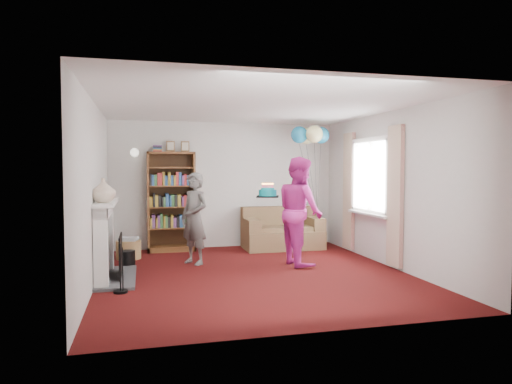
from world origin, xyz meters
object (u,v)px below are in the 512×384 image
object	(u,v)px
sofa	(282,232)
birthday_cake	(268,193)
bookcase	(171,202)
person_magenta	(300,211)
person_striped	(194,218)

from	to	relation	value
sofa	birthday_cake	bearing A→B (deg)	-115.04
bookcase	person_magenta	size ratio (longest dim) A/B	1.19
bookcase	sofa	bearing A→B (deg)	-6.31
person_striped	birthday_cake	size ratio (longest dim) A/B	4.34
bookcase	person_magenta	xyz separation A→B (m)	(1.98, -1.80, -0.04)
person_magenta	birthday_cake	bearing A→B (deg)	79.68
person_striped	person_magenta	bearing A→B (deg)	39.00
birthday_cake	sofa	bearing A→B (deg)	64.85
birthday_cake	person_magenta	bearing A→B (deg)	-5.49
bookcase	person_magenta	bearing A→B (deg)	-42.22
person_magenta	birthday_cake	size ratio (longest dim) A/B	5.08
sofa	birthday_cake	size ratio (longest dim) A/B	4.39
person_magenta	bookcase	bearing A→B (deg)	42.95
bookcase	sofa	size ratio (longest dim) A/B	1.37
person_striped	person_magenta	xyz separation A→B (m)	(1.68, -0.46, 0.13)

